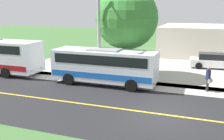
{
  "coord_description": "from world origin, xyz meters",
  "views": [
    {
      "loc": [
        13.54,
        1.98,
        5.69
      ],
      "look_at": [
        -3.5,
        -4.13,
        1.4
      ],
      "focal_mm": 41.87,
      "sensor_mm": 36.0,
      "label": 1
    }
  ],
  "objects_px": {
    "pedestrian_with_bags": "(208,78)",
    "street_light_pole": "(98,30)",
    "shuttle_bus_front": "(105,65)",
    "parked_car_near": "(213,61)",
    "tree_curbside": "(127,18)"
  },
  "relations": [
    {
      "from": "pedestrian_with_bags",
      "to": "street_light_pole",
      "type": "xyz_separation_m",
      "value": [
        0.43,
        -8.1,
        3.15
      ]
    },
    {
      "from": "parked_car_near",
      "to": "tree_curbside",
      "type": "height_order",
      "value": "tree_curbside"
    },
    {
      "from": "parked_car_near",
      "to": "street_light_pole",
      "type": "bearing_deg",
      "value": -45.81
    },
    {
      "from": "shuttle_bus_front",
      "to": "tree_curbside",
      "type": "bearing_deg",
      "value": 163.53
    },
    {
      "from": "shuttle_bus_front",
      "to": "street_light_pole",
      "type": "height_order",
      "value": "street_light_pole"
    },
    {
      "from": "street_light_pole",
      "to": "parked_car_near",
      "type": "relative_size",
      "value": 1.63
    },
    {
      "from": "pedestrian_with_bags",
      "to": "parked_car_near",
      "type": "distance_m",
      "value": 7.92
    },
    {
      "from": "shuttle_bus_front",
      "to": "pedestrian_with_bags",
      "type": "relative_size",
      "value": 4.64
    },
    {
      "from": "tree_curbside",
      "to": "parked_car_near",
      "type": "bearing_deg",
      "value": 129.32
    },
    {
      "from": "shuttle_bus_front",
      "to": "tree_curbside",
      "type": "xyz_separation_m",
      "value": [
        -2.9,
        0.86,
        3.38
      ]
    },
    {
      "from": "tree_curbside",
      "to": "pedestrian_with_bags",
      "type": "bearing_deg",
      "value": 72.31
    },
    {
      "from": "pedestrian_with_bags",
      "to": "street_light_pole",
      "type": "bearing_deg",
      "value": -86.99
    },
    {
      "from": "street_light_pole",
      "to": "tree_curbside",
      "type": "relative_size",
      "value": 0.98
    },
    {
      "from": "pedestrian_with_bags",
      "to": "parked_car_near",
      "type": "xyz_separation_m",
      "value": [
        -7.9,
        0.47,
        -0.25
      ]
    },
    {
      "from": "shuttle_bus_front",
      "to": "parked_car_near",
      "type": "xyz_separation_m",
      "value": [
        -8.69,
        7.93,
        -0.82
      ]
    }
  ]
}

